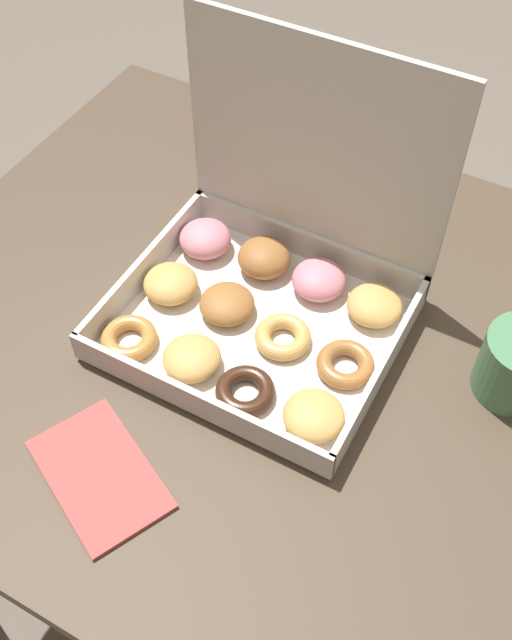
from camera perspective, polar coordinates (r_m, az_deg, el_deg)
The scene contains 4 objects.
ground_plane at distance 1.59m, azimuth 2.05°, elevation -17.82°, with size 8.00×8.00×0.00m, color #6B6054.
dining_table at distance 1.03m, azimuth 3.02°, elevation -5.36°, with size 1.09×0.84×0.73m.
donut_box at distance 0.94m, azimuth 0.94°, elevation 2.94°, with size 0.35×0.30×0.33m.
paper_napkin at distance 0.87m, azimuth -11.83°, elevation -11.44°, with size 0.20×0.17×0.01m.
Camera 1 is at (0.22, -0.52, 1.48)m, focal length 42.00 mm.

